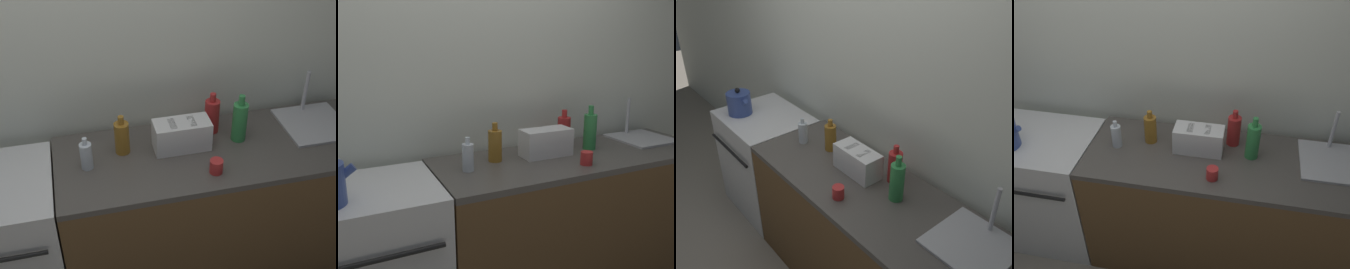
% 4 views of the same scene
% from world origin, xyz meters
% --- Properties ---
extents(wall_back, '(8.00, 0.05, 2.60)m').
position_xyz_m(wall_back, '(0.00, 0.71, 1.30)').
color(wall_back, silver).
rests_on(wall_back, ground_plane).
extents(stove, '(0.74, 0.66, 0.91)m').
position_xyz_m(stove, '(-0.65, 0.31, 0.46)').
color(stove, silver).
rests_on(stove, ground_plane).
extents(counter_block, '(1.84, 0.66, 0.91)m').
position_xyz_m(counter_block, '(0.66, 0.33, 0.45)').
color(counter_block, brown).
rests_on(counter_block, ground_plane).
extents(toaster, '(0.31, 0.15, 0.17)m').
position_xyz_m(toaster, '(0.45, 0.39, 0.99)').
color(toaster, white).
rests_on(toaster, counter_block).
extents(sink_tray, '(0.39, 0.39, 0.28)m').
position_xyz_m(sink_tray, '(1.28, 0.43, 0.92)').
color(sink_tray, '#B7B7BC').
rests_on(sink_tray, counter_block).
extents(bottle_red, '(0.09, 0.09, 0.25)m').
position_xyz_m(bottle_red, '(0.66, 0.51, 1.01)').
color(bottle_red, '#B72828').
rests_on(bottle_red, counter_block).
extents(bottle_green, '(0.08, 0.08, 0.29)m').
position_xyz_m(bottle_green, '(0.79, 0.39, 1.03)').
color(bottle_green, '#338C47').
rests_on(bottle_green, counter_block).
extents(bottle_amber, '(0.08, 0.08, 0.23)m').
position_xyz_m(bottle_amber, '(0.12, 0.43, 1.00)').
color(bottle_amber, '#9E6B23').
rests_on(bottle_amber, counter_block).
extents(bottle_clear, '(0.06, 0.06, 0.19)m').
position_xyz_m(bottle_clear, '(-0.09, 0.33, 0.99)').
color(bottle_clear, silver).
rests_on(bottle_clear, counter_block).
extents(cup_red, '(0.07, 0.07, 0.08)m').
position_xyz_m(cup_red, '(0.57, 0.14, 0.95)').
color(cup_red, red).
rests_on(cup_red, counter_block).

